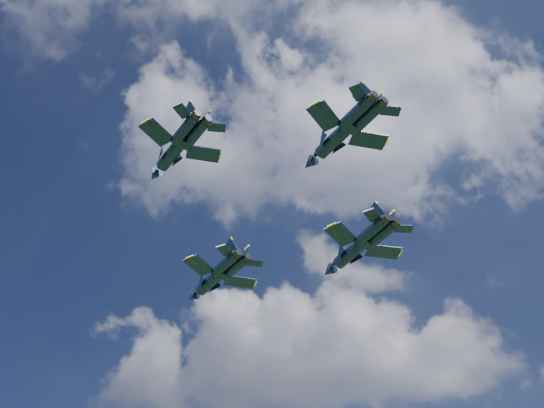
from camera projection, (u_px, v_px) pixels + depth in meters
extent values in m
cylinder|color=black|center=(213.00, 280.00, 103.10)|extent=(7.97, 7.39, 1.81)
cone|color=black|center=(192.00, 297.00, 106.66)|extent=(3.09, 3.02, 1.71)
ellipsoid|color=brown|center=(201.00, 287.00, 105.49)|extent=(2.81, 2.65, 0.83)
cube|color=black|center=(199.00, 265.00, 100.25)|extent=(4.03, 5.25, 0.18)
cube|color=black|center=(240.00, 282.00, 103.49)|extent=(5.31, 4.40, 0.18)
cube|color=black|center=(225.00, 250.00, 97.44)|extent=(2.04, 2.71, 0.14)
cube|color=black|center=(255.00, 263.00, 99.78)|extent=(2.79, 2.25, 0.14)
cube|color=black|center=(231.00, 249.00, 99.53)|extent=(2.68, 1.77, 3.03)
cube|color=black|center=(243.00, 254.00, 100.52)|extent=(1.85, 2.50, 3.03)
cylinder|color=black|center=(173.00, 152.00, 85.24)|extent=(7.00, 6.81, 1.63)
cone|color=black|center=(154.00, 176.00, 88.52)|extent=(2.76, 2.74, 1.54)
ellipsoid|color=brown|center=(163.00, 163.00, 87.43)|extent=(2.48, 2.43, 0.74)
cube|color=black|center=(157.00, 133.00, 82.73)|extent=(3.73, 4.73, 0.16)
cube|color=black|center=(203.00, 154.00, 85.49)|extent=(4.76, 3.85, 0.16)
cube|color=black|center=(182.00, 111.00, 80.11)|extent=(1.90, 2.46, 0.13)
cube|color=black|center=(216.00, 128.00, 82.11)|extent=(2.48, 1.97, 0.13)
cube|color=black|center=(190.00, 113.00, 81.97)|extent=(2.35, 1.60, 2.72)
cube|color=black|center=(204.00, 119.00, 82.81)|extent=(1.60, 2.30, 2.72)
cylinder|color=black|center=(353.00, 251.00, 99.17)|extent=(8.07, 8.23, 1.92)
cone|color=black|center=(329.00, 272.00, 103.14)|extent=(3.24, 3.26, 1.82)
ellipsoid|color=brown|center=(339.00, 260.00, 101.81)|extent=(2.88, 2.92, 0.88)
cube|color=black|center=(341.00, 234.00, 96.26)|extent=(4.52, 5.61, 0.19)
cube|color=black|center=(383.00, 252.00, 99.35)|extent=(5.60, 4.42, 0.19)
cube|color=black|center=(372.00, 215.00, 93.06)|extent=(2.31, 2.93, 0.15)
cube|color=black|center=(403.00, 229.00, 95.29)|extent=(2.91, 2.25, 0.15)
cube|color=black|center=(376.00, 214.00, 95.23)|extent=(2.72, 1.89, 3.21)
cube|color=black|center=(389.00, 220.00, 96.18)|extent=(1.89, 2.77, 3.21)
cylinder|color=black|center=(337.00, 138.00, 85.29)|extent=(7.64, 7.35, 1.77)
cone|color=black|center=(309.00, 164.00, 88.83)|extent=(3.00, 2.97, 1.67)
ellipsoid|color=brown|center=(321.00, 150.00, 87.66)|extent=(2.70, 2.63, 0.81)
cube|color=black|center=(324.00, 116.00, 82.55)|extent=(4.02, 5.14, 0.18)
cube|color=black|center=(368.00, 140.00, 85.58)|extent=(5.17, 4.20, 0.18)
cube|color=black|center=(358.00, 92.00, 79.73)|extent=(2.04, 2.66, 0.14)
cube|color=black|center=(391.00, 111.00, 81.92)|extent=(2.70, 2.15, 0.14)
cube|color=black|center=(362.00, 94.00, 81.75)|extent=(2.57, 1.73, 2.96)
cube|color=black|center=(376.00, 102.00, 82.68)|extent=(1.74, 2.48, 2.96)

